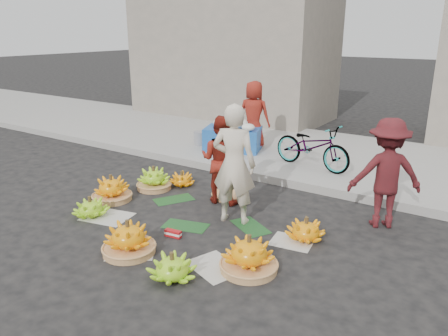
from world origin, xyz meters
The scene contains 23 objects.
ground centered at (0.00, 0.00, 0.00)m, with size 80.00×80.00×0.00m, color black.
curb centered at (0.00, 2.20, 0.07)m, with size 40.00×0.25×0.15m, color gray.
sidewalk centered at (0.00, 4.30, 0.06)m, with size 40.00×4.00×0.12m, color gray.
building_left centered at (-4.00, 7.20, 2.00)m, with size 6.00×3.00×4.00m, color gray.
newspaper_scatter centered at (0.00, -0.80, 0.00)m, with size 3.20×1.80×0.00m, color beige, non-canonical shape.
banana_leaves centered at (-0.10, 0.20, 0.00)m, with size 2.00×1.00×0.00m, color #16441D, non-canonical shape.
banana_bunch_0 centered at (-1.76, -0.07, 0.19)m, with size 0.72×0.72×0.45m.
banana_bunch_1 centered at (-1.53, -0.72, 0.14)m, with size 0.59×0.59×0.32m.
banana_bunch_2 centered at (-0.21, -1.22, 0.20)m, with size 0.76×0.76×0.46m.
banana_bunch_3 centered at (0.64, -1.38, 0.14)m, with size 0.62×0.62×0.34m.
banana_bunch_4 centered at (1.28, -0.74, 0.20)m, with size 0.76×0.76×0.46m.
banana_bunch_5 centered at (1.52, 0.37, 0.14)m, with size 0.60×0.60×0.33m.
banana_bunch_6 centered at (-1.53, 0.71, 0.18)m, with size 0.60×0.60×0.42m.
banana_bunch_7 centered at (-1.22, 1.12, 0.11)m, with size 0.54×0.54×0.28m.
basket_spare centered at (-0.20, 1.09, 0.03)m, with size 0.54×0.54×0.06m, color #B37D4B.
incense_stack centered at (-0.03, -0.57, 0.06)m, with size 0.24×0.08×0.10m, color red.
vendor_cream centered at (0.38, 0.35, 0.88)m, with size 0.64×0.42×1.76m, color beige.
vendor_red centered at (-0.21, 0.89, 0.72)m, with size 0.70×0.55×1.44m, color maroon.
man_striped centered at (2.25, 1.41, 0.79)m, with size 1.02×0.59×1.58m, color maroon.
flower_table centered at (-1.53, 3.34, 0.41)m, with size 1.40×1.12×0.71m.
grey_bucket centered at (-2.41, 3.28, 0.28)m, with size 0.28×0.28×0.32m, color gray.
flower_vendor centered at (-1.26, 3.79, 0.88)m, with size 0.74×0.48×1.52m, color maroon.
bicycle centered at (0.46, 3.08, 0.55)m, with size 1.65×0.58×0.87m, color gray.
Camera 1 is at (3.55, -4.71, 2.74)m, focal length 35.00 mm.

